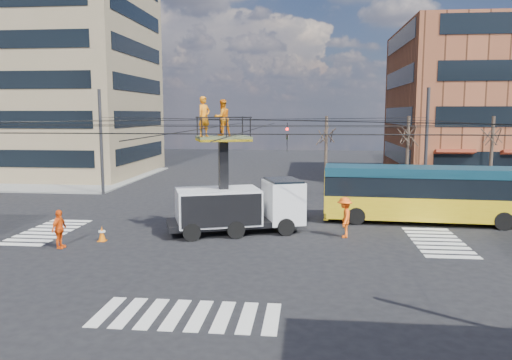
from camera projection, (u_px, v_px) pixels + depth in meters
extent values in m
plane|color=black|center=(235.00, 236.00, 25.32)|extent=(120.00, 120.00, 0.00)
cube|color=slate|center=(506.00, 184.00, 43.84)|extent=(18.00, 18.00, 0.12)
cube|color=slate|center=(52.00, 177.00, 48.17)|extent=(18.00, 18.00, 0.12)
cube|color=#887756|center=(49.00, 23.00, 49.24)|extent=(18.00, 16.00, 30.00)
cube|color=black|center=(10.00, 158.00, 43.05)|extent=(15.30, 0.12, 1.50)
cube|color=black|center=(141.00, 152.00, 50.00)|extent=(0.12, 13.60, 1.50)
cube|color=black|center=(7.00, 120.00, 42.60)|extent=(15.30, 0.12, 1.50)
cube|color=black|center=(140.00, 119.00, 49.56)|extent=(0.12, 13.60, 1.50)
cube|color=black|center=(4.00, 80.00, 42.16)|extent=(15.30, 0.12, 1.50)
cube|color=black|center=(139.00, 85.00, 49.11)|extent=(0.12, 13.60, 1.50)
cube|color=black|center=(2.00, 39.00, 41.71)|extent=(15.30, 0.12, 1.50)
cube|color=black|center=(138.00, 50.00, 48.67)|extent=(0.12, 13.60, 1.50)
cube|color=black|center=(137.00, 15.00, 48.22)|extent=(0.12, 13.60, 1.50)
cube|color=brown|center=(509.00, 104.00, 45.76)|extent=(20.00, 16.00, 14.00)
cube|color=black|center=(396.00, 153.00, 47.40)|extent=(0.12, 13.60, 1.58)
cube|color=black|center=(398.00, 116.00, 46.94)|extent=(0.12, 13.60, 1.57)
cube|color=black|center=(399.00, 78.00, 46.47)|extent=(0.12, 13.60, 1.57)
cube|color=black|center=(400.00, 40.00, 46.00)|extent=(0.12, 13.60, 1.57)
cylinder|color=#2D2D30|center=(426.00, 145.00, 35.37)|extent=(0.24, 0.24, 8.00)
cylinder|color=#2D2D30|center=(101.00, 142.00, 37.85)|extent=(0.24, 0.24, 8.00)
cylinder|color=black|center=(258.00, 120.00, 36.38)|extent=(24.00, 0.03, 0.03)
cylinder|color=black|center=(5.00, 123.00, 25.79)|extent=(0.03, 24.00, 0.03)
cylinder|color=black|center=(165.00, 134.00, 12.73)|extent=(24.00, 0.03, 0.03)
cylinder|color=black|center=(488.00, 124.00, 23.32)|extent=(0.03, 24.00, 0.03)
cylinder|color=black|center=(234.00, 120.00, 24.53)|extent=(24.02, 24.02, 0.03)
cylinder|color=black|center=(234.00, 120.00, 24.53)|extent=(24.02, 24.02, 0.03)
cylinder|color=black|center=(230.00, 126.00, 23.39)|extent=(24.00, 0.03, 0.03)
cylinder|color=black|center=(237.00, 125.00, 25.75)|extent=(24.00, 0.03, 0.03)
cylinder|color=black|center=(210.00, 128.00, 24.71)|extent=(0.03, 24.00, 0.03)
cylinder|color=black|center=(258.00, 128.00, 24.46)|extent=(0.03, 24.00, 0.03)
imported|color=black|center=(287.00, 134.00, 27.33)|extent=(0.16, 0.20, 1.00)
imported|color=black|center=(221.00, 128.00, 29.68)|extent=(0.26, 1.24, 0.50)
cylinder|color=#382B21|center=(326.00, 156.00, 37.70)|extent=(0.24, 0.24, 6.00)
cylinder|color=#382B21|center=(407.00, 157.00, 37.09)|extent=(0.24, 0.24, 6.00)
cylinder|color=#382B21|center=(491.00, 157.00, 36.47)|extent=(0.24, 0.24, 6.00)
cube|color=black|center=(235.00, 223.00, 26.02)|extent=(7.33, 4.39, 0.30)
cube|color=silver|center=(283.00, 202.00, 26.48)|extent=(2.49, 2.86, 2.20)
cube|color=black|center=(283.00, 187.00, 26.37)|extent=(2.27, 2.70, 0.80)
cube|color=silver|center=(218.00, 206.00, 25.69)|extent=(4.79, 3.75, 1.80)
cylinder|color=black|center=(286.00, 227.00, 25.47)|extent=(0.97, 0.63, 0.90)
cylinder|color=black|center=(274.00, 218.00, 27.69)|extent=(0.97, 0.63, 0.90)
cylinder|color=black|center=(236.00, 230.00, 24.88)|extent=(0.97, 0.63, 0.90)
cylinder|color=black|center=(228.00, 220.00, 27.10)|extent=(0.97, 0.63, 0.90)
cylinder|color=black|center=(192.00, 232.00, 24.38)|extent=(0.97, 0.63, 0.90)
cylinder|color=black|center=(187.00, 222.00, 26.59)|extent=(0.97, 0.63, 0.90)
cube|color=black|center=(224.00, 172.00, 25.53)|extent=(0.57, 0.57, 3.60)
cube|color=#444F2F|center=(223.00, 137.00, 25.29)|extent=(3.15, 2.84, 0.12)
cube|color=yellow|center=(223.00, 140.00, 25.30)|extent=(3.15, 2.84, 0.12)
imported|color=orange|center=(204.00, 117.00, 24.50)|extent=(0.80, 0.86, 1.97)
imported|color=orange|center=(222.00, 118.00, 25.66)|extent=(1.15, 1.11, 1.86)
cube|color=gold|center=(430.00, 207.00, 28.31)|extent=(12.02, 3.33, 1.30)
cube|color=black|center=(431.00, 186.00, 28.15)|extent=(12.02, 3.28, 1.10)
cube|color=#0E2F3F|center=(432.00, 172.00, 28.04)|extent=(12.02, 3.33, 0.50)
cube|color=gold|center=(327.00, 193.00, 29.18)|extent=(0.40, 2.48, 2.80)
cube|color=black|center=(326.00, 212.00, 29.34)|extent=(0.31, 2.60, 0.30)
cube|color=gold|center=(329.00, 171.00, 28.99)|extent=(0.20, 1.60, 0.35)
cylinder|color=black|center=(356.00, 216.00, 27.90)|extent=(1.02, 0.36, 1.00)
cylinder|color=black|center=(355.00, 208.00, 30.20)|extent=(1.02, 0.36, 1.00)
cylinder|color=black|center=(503.00, 221.00, 26.63)|extent=(1.02, 0.36, 1.00)
cylinder|color=black|center=(490.00, 212.00, 28.94)|extent=(1.02, 0.36, 1.00)
cone|color=orange|center=(102.00, 234.00, 24.36)|extent=(0.36, 0.36, 0.75)
imported|color=#FF5B10|center=(59.00, 229.00, 23.02)|extent=(0.53, 1.09, 1.81)
imported|color=#FF5810|center=(345.00, 217.00, 25.03)|extent=(0.85, 1.37, 2.05)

